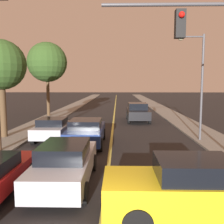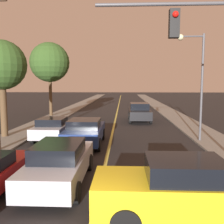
{
  "view_description": "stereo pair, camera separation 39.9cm",
  "coord_description": "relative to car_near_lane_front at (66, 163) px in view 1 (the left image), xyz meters",
  "views": [
    {
      "loc": [
        0.38,
        -4.25,
        3.55
      ],
      "look_at": [
        0.0,
        12.92,
        1.6
      ],
      "focal_mm": 40.0,
      "sensor_mm": 36.0,
      "label": 1
    },
    {
      "loc": [
        0.78,
        -4.24,
        3.55
      ],
      "look_at": [
        0.0,
        12.92,
        1.6
      ],
      "focal_mm": 40.0,
      "sensor_mm": 36.0,
      "label": 2
    }
  ],
  "objects": [
    {
      "name": "car_near_lane_second",
      "position": [
        0.0,
        5.7,
        0.02
      ],
      "size": [
        2.08,
        4.51,
        1.53
      ],
      "color": "navy",
      "rests_on": "ground"
    },
    {
      "name": "tree_left_far",
      "position": [
        -5.59,
        7.39,
        3.91
      ],
      "size": [
        3.18,
        3.18,
        6.22
      ],
      "color": "#4C3823",
      "rests_on": "ground"
    },
    {
      "name": "sidewalk_right",
      "position": [
        7.81,
        31.81,
        -0.72
      ],
      "size": [
        2.5,
        80.0,
        0.12
      ],
      "color": "gray",
      "rests_on": "ground"
    },
    {
      "name": "tree_left_near",
      "position": [
        -5.65,
        18.19,
        5.01
      ],
      "size": [
        4.19,
        4.19,
        7.8
      ],
      "color": "#4C3823",
      "rests_on": "ground"
    },
    {
      "name": "road_surface",
      "position": [
        1.44,
        31.81,
        -0.78
      ],
      "size": [
        10.25,
        80.0,
        0.01
      ],
      "color": "black",
      "rests_on": "ground"
    },
    {
      "name": "car_far_oncoming",
      "position": [
        3.74,
        15.1,
        0.1
      ],
      "size": [
        2.06,
        4.82,
        1.73
      ],
      "rotation": [
        0.0,
        0.0,
        3.14
      ],
      "color": "black",
      "rests_on": "ground"
    },
    {
      "name": "car_outer_lane_second",
      "position": [
        -2.26,
        7.0,
        -0.04
      ],
      "size": [
        1.95,
        3.91,
        1.41
      ],
      "color": "#A5A8B2",
      "rests_on": "ground"
    },
    {
      "name": "car_crossing_right",
      "position": [
        3.66,
        -2.24,
        0.07
      ],
      "size": [
        4.33,
        1.87,
        1.66
      ],
      "rotation": [
        0.0,
        0.0,
        1.57
      ],
      "color": "gold",
      "rests_on": "ground"
    },
    {
      "name": "sidewalk_left",
      "position": [
        -4.94,
        31.81,
        -0.72
      ],
      "size": [
        2.5,
        80.0,
        0.12
      ],
      "color": "gray",
      "rests_on": "ground"
    },
    {
      "name": "car_near_lane_front",
      "position": [
        0.0,
        0.0,
        0.0
      ],
      "size": [
        1.88,
        4.63,
        1.53
      ],
      "color": "#A5A8B2",
      "rests_on": "ground"
    },
    {
      "name": "streetlamp_right",
      "position": [
        6.52,
        6.8,
        3.45
      ],
      "size": [
        1.61,
        0.36,
        6.35
      ],
      "color": "#47474C",
      "rests_on": "ground"
    }
  ]
}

